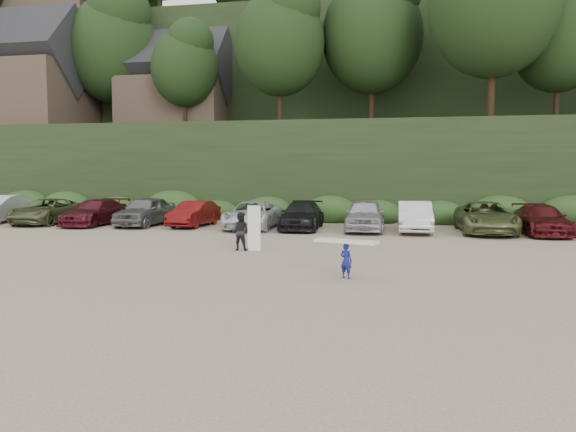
# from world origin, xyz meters

# --- Properties ---
(ground) EXTENTS (120.00, 120.00, 0.00)m
(ground) POSITION_xyz_m (0.00, 0.00, 0.00)
(ground) COLOR tan
(ground) RESTS_ON ground
(hillside_backdrop) EXTENTS (90.00, 41.50, 28.00)m
(hillside_backdrop) POSITION_xyz_m (-0.26, 35.93, 11.22)
(hillside_backdrop) COLOR black
(hillside_backdrop) RESTS_ON ground
(parked_cars) EXTENTS (38.98, 5.68, 1.59)m
(parked_cars) POSITION_xyz_m (-0.99, 10.13, 0.73)
(parked_cars) COLOR silver
(parked_cars) RESTS_ON ground
(child_surfer) EXTENTS (1.90, 1.00, 1.10)m
(child_surfer) POSITION_xyz_m (3.95, -2.16, 0.75)
(child_surfer) COLOR navy
(child_surfer) RESTS_ON ground
(adult_surfer) EXTENTS (1.20, 0.62, 1.73)m
(adult_surfer) POSITION_xyz_m (-0.51, 2.49, 0.74)
(adult_surfer) COLOR black
(adult_surfer) RESTS_ON ground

